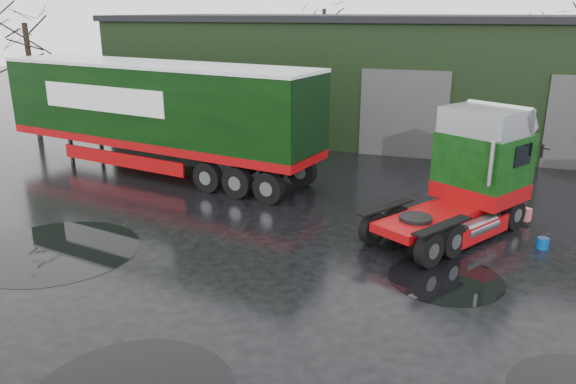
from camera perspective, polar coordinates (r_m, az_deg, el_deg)
The scene contains 10 objects.
ground at distance 14.55m, azimuth -3.59°, elevation -8.84°, with size 100.00×100.00×0.00m, color black.
warehouse at distance 32.35m, azimuth 13.09°, elevation 11.51°, with size 32.40×12.40×6.30m.
hero_tractor at distance 17.19m, azimuth 16.12°, elevation 1.56°, with size 2.60×6.12×3.80m, color #0B340C, non-canonical shape.
trailer_left at distance 24.08m, azimuth -13.33°, elevation 7.33°, with size 3.02×14.78×4.59m, color silver, non-canonical shape.
wash_bucket at distance 17.81m, azimuth 24.45°, elevation -4.76°, with size 0.34×0.34×0.32m, color navy.
tree_left at distance 32.58m, azimuth -24.82°, elevation 12.34°, with size 4.40×4.40×8.50m, color black, non-canonical shape.
tree_back_a at distance 43.46m, azimuth 3.65°, elevation 15.59°, with size 4.40×4.40×9.50m, color black, non-canonical shape.
tree_back_b at distance 42.45m, azimuth 25.56°, elevation 12.52°, with size 4.40×4.40×7.50m, color black, non-canonical shape.
puddle_1 at distance 15.08m, azimuth 15.73°, elevation -8.50°, with size 2.93×2.93×0.01m, color black.
puddle_2 at distance 17.43m, azimuth -22.48°, elevation -5.54°, with size 4.69×4.69×0.01m, color black.
Camera 1 is at (4.86, -12.04, 6.56)m, focal length 35.00 mm.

